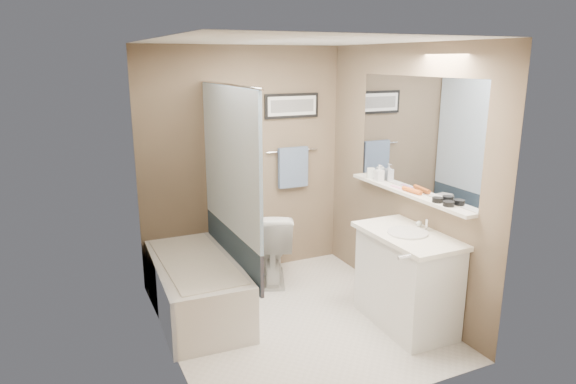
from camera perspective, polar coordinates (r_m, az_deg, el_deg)
name	(u,v)px	position (r m, az deg, el deg)	size (l,w,h in m)	color
ground	(295,320)	(4.72, 0.79, -14.06)	(2.50, 2.50, 0.00)	silver
ceiling	(296,43)	(4.14, 0.91, 16.19)	(2.20, 2.50, 0.04)	white
wall_back	(244,164)	(5.38, -4.88, 3.15)	(2.20, 0.04, 2.40)	brown
wall_front	(382,235)	(3.26, 10.35, -4.70)	(2.20, 0.04, 2.40)	brown
wall_left	(166,206)	(3.94, -13.42, -1.47)	(0.04, 2.50, 2.40)	brown
wall_right	(401,178)	(4.84, 12.45, 1.54)	(0.04, 2.50, 2.40)	brown
tile_surround	(153,214)	(4.47, -14.76, -2.33)	(0.02, 1.55, 2.00)	tan
curtain_rod	(228,85)	(4.46, -6.71, 11.75)	(0.02, 0.02, 1.55)	silver
curtain_upper	(230,160)	(4.54, -6.47, 3.53)	(0.03, 1.45, 1.28)	white
curtain_lower	(232,248)	(4.76, -6.19, -6.20)	(0.03, 1.45, 0.36)	#293C4D
mirror	(415,135)	(4.65, 13.95, 6.21)	(0.02, 1.60, 1.00)	silver
shelf	(407,193)	(4.72, 13.04, -0.08)	(0.12, 1.60, 0.03)	silver
towel_bar	(292,151)	(5.56, 0.49, 4.62)	(0.02, 0.02, 0.60)	silver
towel	(293,167)	(5.58, 0.57, 2.76)	(0.34, 0.05, 0.44)	#839EBF
art_frame	(292,106)	(5.51, 0.42, 9.56)	(0.62, 0.03, 0.26)	black
art_mat	(292,106)	(5.50, 0.48, 9.55)	(0.56, 0.00, 0.20)	white
art_image	(292,106)	(5.50, 0.50, 9.55)	(0.50, 0.00, 0.13)	#595959
door	(449,252)	(3.65, 17.43, -6.36)	(0.80, 0.02, 2.00)	silver
door_handle	(404,257)	(3.49, 12.80, -7.05)	(0.02, 0.02, 0.10)	silver
bathtub	(196,287)	(4.83, -10.19, -10.31)	(0.70, 1.50, 0.50)	silver
tub_rim	(195,261)	(4.73, -10.33, -7.56)	(0.56, 1.36, 0.02)	silver
toilet	(271,245)	(5.38, -1.87, -5.93)	(0.42, 0.74, 0.76)	silver
vanity	(406,281)	(4.61, 13.03, -9.64)	(0.50, 0.90, 0.80)	white
countertop	(408,236)	(4.45, 13.23, -4.73)	(0.54, 0.96, 0.04)	white
sink_basin	(408,233)	(4.44, 13.15, -4.41)	(0.34, 0.34, 0.01)	silver
faucet_spout	(427,225)	(4.55, 15.17, -3.52)	(0.02, 0.02, 0.10)	silver
faucet_knob	(419,224)	(4.63, 14.37, -3.42)	(0.05, 0.05, 0.05)	white
candle_bowl_near	(449,204)	(4.32, 17.41, -1.26)	(0.09, 0.09, 0.04)	black
candle_bowl_far	(437,200)	(4.41, 16.27, -0.84)	(0.09, 0.09, 0.04)	black
hair_brush_front	(412,190)	(4.65, 13.60, 0.16)	(0.04, 0.04, 0.22)	#CE581D
pink_comb	(397,187)	(4.82, 12.03, 0.53)	(0.03, 0.16, 0.01)	pink
glass_jar	(371,173)	(5.15, 9.20, 2.08)	(0.08, 0.08, 0.10)	silver
soap_bottle	(379,173)	(5.03, 10.12, 2.10)	(0.07, 0.07, 0.16)	#999999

